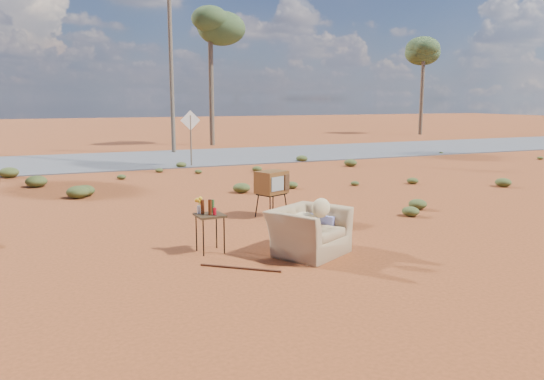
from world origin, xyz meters
name	(u,v)px	position (x,y,z in m)	size (l,w,h in m)	color
ground	(276,248)	(0.00, 0.00, 0.00)	(140.00, 140.00, 0.00)	#93401D
highway	(141,159)	(0.00, 15.00, 0.02)	(140.00, 7.00, 0.04)	#565659
armchair	(311,224)	(0.46, -0.48, 0.50)	(1.57, 1.49, 1.06)	#967852
tv_unit	(272,183)	(0.92, 2.39, 0.77)	(0.79, 0.72, 1.04)	black
side_table	(207,213)	(-1.18, 0.23, 0.69)	(0.50, 0.50, 0.95)	#3B2815
rusty_bar	(240,268)	(-0.98, -0.88, 0.02)	(0.04, 0.04, 1.32)	#522615
road_sign	(191,128)	(1.50, 12.00, 1.50)	(0.78, 0.06, 2.19)	brown
eucalyptus_center	(210,29)	(5.00, 21.00, 6.43)	(3.20, 3.20, 7.60)	brown
eucalyptus_right	(424,53)	(22.00, 24.00, 5.94)	(3.20, 3.20, 7.10)	brown
utility_pole_center	(171,67)	(2.00, 17.50, 4.15)	(1.40, 0.20, 8.00)	brown
scrub_patch	(175,201)	(-0.82, 4.41, 0.14)	(17.49, 8.07, 0.33)	#4D5927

